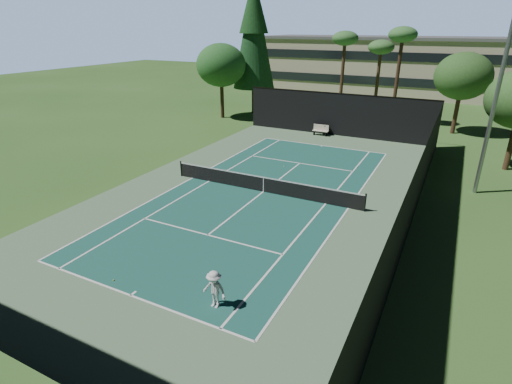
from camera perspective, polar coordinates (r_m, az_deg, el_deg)
ground at (r=25.41m, az=1.06°, el=0.01°), size 160.00×160.00×0.00m
apron_slab at (r=25.41m, az=1.06°, el=0.02°), size 18.00×32.00×0.01m
court_surface at (r=25.40m, az=1.06°, el=0.04°), size 10.97×23.77×0.01m
court_lines at (r=25.40m, az=1.06°, el=0.05°), size 11.07×23.87×0.01m
tennis_net at (r=25.20m, az=1.07°, el=1.18°), size 12.90×0.10×1.10m
fence at (r=24.76m, az=1.16°, el=4.35°), size 18.04×32.05×4.03m
player at (r=15.25m, az=-5.97°, el=-13.69°), size 1.04×0.65×1.55m
tennis_ball_a at (r=17.93m, az=-19.68°, el=-11.78°), size 0.07×0.07×0.07m
tennis_ball_b at (r=27.61m, az=-0.53°, el=1.99°), size 0.07×0.07×0.07m
tennis_ball_c at (r=30.10m, az=4.00°, el=3.70°), size 0.07×0.07×0.07m
tennis_ball_d at (r=31.32m, az=-7.77°, el=4.31°), size 0.07×0.07×0.07m
park_bench at (r=39.31m, az=9.22°, el=8.78°), size 1.50×0.45×1.02m
trash_bin at (r=39.54m, az=9.90°, el=8.71°), size 0.56×0.56×0.95m
pine_tree at (r=48.50m, az=-0.33°, el=22.38°), size 4.80×4.80×15.00m
palm_a at (r=46.76m, az=12.59°, el=20.21°), size 2.80×2.80×9.32m
palm_b at (r=47.97m, az=17.41°, el=18.80°), size 2.80×2.80×8.42m
palm_c at (r=44.56m, az=20.18°, el=19.87°), size 2.80×2.80×9.77m
decid_tree_a at (r=43.33m, az=27.47°, el=14.45°), size 5.12×5.12×7.62m
decid_tree_c at (r=46.17m, az=-5.02°, el=17.58°), size 5.44×5.44×8.09m
campus_building at (r=68.09m, az=19.08°, el=16.79°), size 40.50×12.50×8.30m
light_pole at (r=27.37m, az=31.30°, el=12.51°), size 0.90×0.25×12.22m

